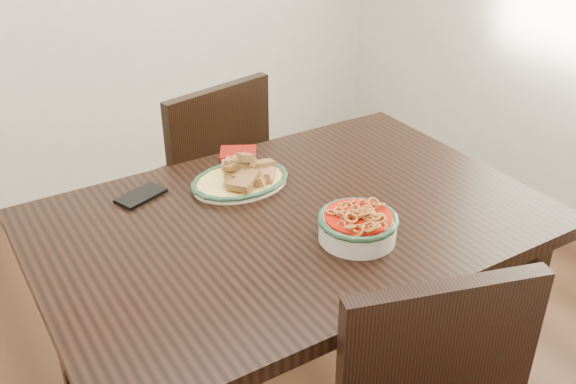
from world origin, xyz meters
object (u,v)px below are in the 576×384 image
chair_far (205,181)px  noodle_bowl (358,224)px  fish_plate (240,171)px  smartphone (141,196)px  dining_table (292,244)px

chair_far → noodle_bowl: bearing=78.2°
chair_far → fish_plate: size_ratio=3.20×
chair_far → smartphone: bearing=36.5°
fish_plate → smartphone: size_ratio=2.09×
dining_table → noodle_bowl: noodle_bowl is taller
dining_table → noodle_bowl: 0.23m
chair_far → smartphone: size_ratio=6.67×
fish_plate → noodle_bowl: fish_plate is taller
dining_table → smartphone: 0.43m
dining_table → smartphone: smartphone is taller
chair_far → smartphone: 0.62m
chair_far → noodle_bowl: (0.00, -0.90, 0.29)m
fish_plate → smartphone: fish_plate is taller
dining_table → noodle_bowl: bearing=-66.4°
dining_table → fish_plate: (-0.04, 0.22, 0.13)m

